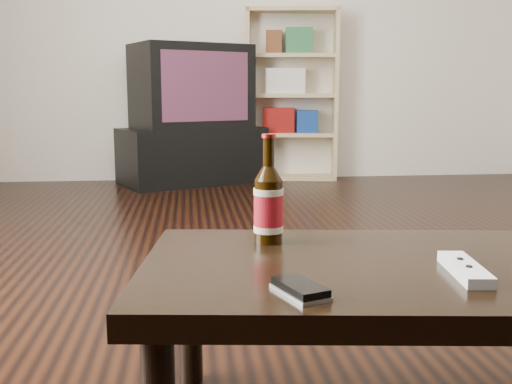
{
  "coord_description": "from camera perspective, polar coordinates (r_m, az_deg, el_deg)",
  "views": [
    {
      "loc": [
        -0.65,
        -2.11,
        0.75
      ],
      "look_at": [
        -0.49,
        -0.72,
        0.51
      ],
      "focal_mm": 42.0,
      "sensor_mm": 36.0,
      "label": 1
    }
  ],
  "objects": [
    {
      "name": "beer_bottle",
      "position": [
        1.43,
        1.2,
        -1.22
      ],
      "size": [
        0.08,
        0.08,
        0.26
      ],
      "rotation": [
        0.0,
        0.0,
        -0.15
      ],
      "color": "black",
      "rests_on": "coffee_table"
    },
    {
      "name": "tv_stand",
      "position": [
        4.92,
        -6.08,
        3.48
      ],
      "size": [
        1.26,
        0.97,
        0.45
      ],
      "primitive_type": "cube",
      "rotation": [
        0.0,
        0.0,
        0.42
      ],
      "color": "black",
      "rests_on": "floor"
    },
    {
      "name": "phone",
      "position": [
        1.09,
        4.23,
        -9.2
      ],
      "size": [
        0.1,
        0.13,
        0.02
      ],
      "rotation": [
        0.0,
        0.0,
        0.36
      ],
      "color": "silver",
      "rests_on": "coffee_table"
    },
    {
      "name": "coffee_table",
      "position": [
        1.32,
        12.28,
        -8.75
      ],
      "size": [
        1.11,
        0.73,
        0.39
      ],
      "rotation": [
        0.0,
        0.0,
        -0.12
      ],
      "color": "black",
      "rests_on": "floor"
    },
    {
      "name": "remote",
      "position": [
        1.27,
        19.28,
        -6.94
      ],
      "size": [
        0.08,
        0.2,
        0.02
      ],
      "rotation": [
        0.0,
        0.0,
        -0.12
      ],
      "color": "white",
      "rests_on": "coffee_table"
    },
    {
      "name": "bookshelf",
      "position": [
        5.17,
        3.31,
        9.49
      ],
      "size": [
        0.81,
        0.46,
        1.42
      ],
      "rotation": [
        0.0,
        0.0,
        -0.15
      ],
      "color": "tan",
      "rests_on": "floor"
    },
    {
      "name": "wall_back",
      "position": [
        5.19,
        0.78,
        16.29
      ],
      "size": [
        5.0,
        0.02,
        2.7
      ],
      "primitive_type": "cube",
      "color": "beige",
      "rests_on": "ground"
    },
    {
      "name": "floor",
      "position": [
        2.33,
        10.16,
        -9.42
      ],
      "size": [
        5.0,
        6.0,
        0.01
      ],
      "primitive_type": "cube",
      "color": "black",
      "rests_on": "ground"
    },
    {
      "name": "tv",
      "position": [
        4.89,
        -6.19,
        9.95
      ],
      "size": [
        1.03,
        0.86,
        0.66
      ],
      "rotation": [
        0.0,
        0.0,
        0.42
      ],
      "color": "black",
      "rests_on": "tv_stand"
    }
  ]
}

